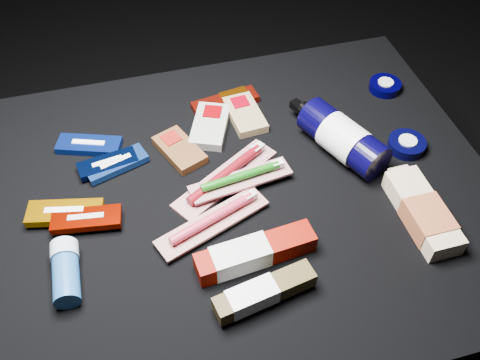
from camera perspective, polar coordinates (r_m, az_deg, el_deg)
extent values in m
plane|color=black|center=(1.32, -0.53, -12.58)|extent=(3.00, 3.00, 0.00)
cube|color=black|center=(1.15, -0.60, -7.78)|extent=(0.98, 0.78, 0.40)
cube|color=navy|center=(1.10, -15.79, 3.60)|extent=(0.13, 0.09, 0.01)
cube|color=white|center=(1.10, -15.80, 3.63)|extent=(0.06, 0.03, 0.02)
cube|color=#1D49AA|center=(1.05, -13.06, 1.68)|extent=(0.13, 0.08, 0.01)
cube|color=silver|center=(1.05, -13.07, 1.71)|extent=(0.06, 0.03, 0.02)
cube|color=black|center=(1.05, -13.92, 1.70)|extent=(0.12, 0.06, 0.01)
cube|color=silver|center=(1.05, -13.93, 1.73)|extent=(0.06, 0.02, 0.01)
cube|color=#C37A00|center=(0.99, -18.16, -3.32)|extent=(0.14, 0.08, 0.02)
cube|color=white|center=(0.99, -18.18, -3.29)|extent=(0.07, 0.03, 0.02)
cube|color=#850E00|center=(0.96, -16.06, -4.03)|extent=(0.12, 0.06, 0.01)
cube|color=#BABAB6|center=(0.96, -16.07, -4.00)|extent=(0.06, 0.02, 0.02)
cube|color=brown|center=(1.06, -6.47, 3.20)|extent=(0.10, 0.13, 0.02)
cube|color=maroon|center=(1.07, -7.32, 4.14)|extent=(0.04, 0.04, 0.02)
cube|color=#A8A8A1|center=(1.10, -3.22, 5.77)|extent=(0.11, 0.14, 0.02)
cube|color=#6A0004|center=(1.12, -2.94, 6.94)|extent=(0.05, 0.05, 0.02)
cube|color=#9B8555|center=(1.12, 0.52, 6.99)|extent=(0.07, 0.12, 0.02)
cube|color=#76000D|center=(1.14, 0.00, 8.00)|extent=(0.04, 0.04, 0.02)
cube|color=maroon|center=(1.16, -1.58, 8.30)|extent=(0.15, 0.07, 0.02)
cube|color=#B35505|center=(1.16, -0.48, 8.66)|extent=(0.07, 0.05, 0.02)
cylinder|color=black|center=(1.05, 10.93, 4.42)|extent=(0.14, 0.20, 0.07)
cylinder|color=white|center=(1.05, 11.06, 4.27)|extent=(0.10, 0.10, 0.08)
cylinder|color=black|center=(1.10, 7.08, 7.42)|extent=(0.03, 0.03, 0.03)
cube|color=black|center=(1.12, 6.22, 7.79)|extent=(0.03, 0.04, 0.02)
cylinder|color=black|center=(1.24, 15.20, 9.66)|extent=(0.07, 0.07, 0.02)
cylinder|color=silver|center=(1.24, 15.21, 9.71)|extent=(0.03, 0.03, 0.02)
cylinder|color=black|center=(1.11, 17.35, 3.63)|extent=(0.07, 0.07, 0.02)
cylinder|color=silver|center=(1.11, 17.37, 3.68)|extent=(0.04, 0.04, 0.02)
cube|color=beige|center=(0.99, 18.84, -3.23)|extent=(0.06, 0.18, 0.04)
cube|color=#A45431|center=(0.98, 19.38, -4.03)|extent=(0.07, 0.08, 0.04)
cube|color=beige|center=(1.03, 16.53, 0.53)|extent=(0.04, 0.02, 0.03)
cylinder|color=#1E4F8E|center=(0.90, -18.05, -10.08)|extent=(0.04, 0.08, 0.04)
cylinder|color=#A7B9C7|center=(0.93, -18.22, -7.27)|extent=(0.05, 0.03, 0.05)
cube|color=#B9B4AE|center=(1.00, -1.57, 0.14)|extent=(0.23, 0.17, 0.01)
cylinder|color=#620A12|center=(0.99, -1.58, 0.66)|extent=(0.17, 0.11, 0.02)
cube|color=silver|center=(1.04, 1.88, 3.38)|extent=(0.03, 0.03, 0.01)
cube|color=beige|center=(0.93, -2.95, -4.55)|extent=(0.22, 0.12, 0.01)
cylinder|color=#B52A40|center=(0.92, -2.98, -4.09)|extent=(0.16, 0.08, 0.02)
cube|color=beige|center=(0.95, 1.09, -1.74)|extent=(0.03, 0.02, 0.01)
cube|color=beige|center=(0.98, 0.06, -0.03)|extent=(0.20, 0.07, 0.01)
cylinder|color=#10590E|center=(0.98, 0.06, 0.41)|extent=(0.15, 0.04, 0.02)
cube|color=white|center=(1.00, 4.02, 1.69)|extent=(0.02, 0.02, 0.01)
cube|color=#740900|center=(0.89, 1.67, -7.74)|extent=(0.21, 0.06, 0.04)
cube|color=beige|center=(0.88, 0.05, -8.19)|extent=(0.10, 0.06, 0.04)
cube|color=#3F3215|center=(0.85, 2.65, -11.82)|extent=(0.17, 0.07, 0.03)
cube|color=silver|center=(0.84, 1.31, -12.34)|extent=(0.08, 0.05, 0.03)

